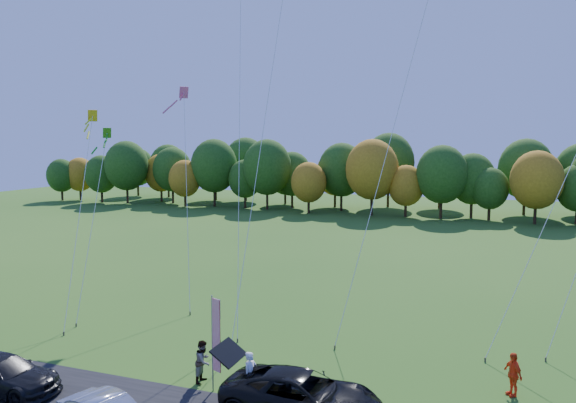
% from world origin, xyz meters
% --- Properties ---
extents(ground, '(160.00, 160.00, 0.00)m').
position_xyz_m(ground, '(0.00, 0.00, 0.00)').
color(ground, '#265516').
extents(tree_line, '(116.00, 12.00, 10.00)m').
position_xyz_m(tree_line, '(0.00, 55.00, 0.00)').
color(tree_line, '#1E4711').
rests_on(tree_line, ground).
extents(black_suv, '(5.99, 2.90, 1.64)m').
position_xyz_m(black_suv, '(3.39, -1.61, 0.82)').
color(black_suv, black).
rests_on(black_suv, ground).
extents(dark_truck_a, '(5.00, 2.15, 1.43)m').
position_xyz_m(dark_truck_a, '(-8.56, -3.85, 0.72)').
color(dark_truck_a, black).
rests_on(dark_truck_a, ground).
extents(person_tailgate_a, '(0.62, 0.78, 1.88)m').
position_xyz_m(person_tailgate_a, '(1.04, -0.94, 0.94)').
color(person_tailgate_a, white).
rests_on(person_tailgate_a, ground).
extents(person_tailgate_b, '(0.73, 0.91, 1.77)m').
position_xyz_m(person_tailgate_b, '(-1.46, -0.22, 0.89)').
color(person_tailgate_b, gray).
rests_on(person_tailgate_b, ground).
extents(person_east, '(0.93, 1.09, 1.75)m').
position_xyz_m(person_east, '(10.62, 2.95, 0.88)').
color(person_east, '#E94015').
rests_on(person_east, ground).
extents(feather_flag, '(0.49, 0.25, 3.96)m').
position_xyz_m(feather_flag, '(-0.49, -0.92, 2.41)').
color(feather_flag, '#999999').
rests_on(feather_flag, ground).
extents(kite_delta_blue, '(6.40, 12.33, 27.67)m').
position_xyz_m(kite_delta_blue, '(-4.51, 10.02, 13.28)').
color(kite_delta_blue, '#4C3F33').
rests_on(kite_delta_blue, ground).
extents(kite_parafoil_orange, '(8.01, 13.27, 33.88)m').
position_xyz_m(kite_parafoil_orange, '(5.72, 11.50, 16.71)').
color(kite_parafoil_orange, '#4C3F33').
rests_on(kite_parafoil_orange, ground).
extents(kite_delta_red, '(2.79, 11.40, 22.91)m').
position_xyz_m(kite_delta_red, '(-2.10, 8.23, 11.78)').
color(kite_delta_red, '#4C3F33').
rests_on(kite_delta_red, ground).
extents(kite_parafoil_rainbow, '(8.65, 8.05, 17.87)m').
position_xyz_m(kite_parafoil_rainbow, '(13.02, 9.86, 8.74)').
color(kite_parafoil_rainbow, '#4C3F33').
rests_on(kite_parafoil_rainbow, ground).
extents(kite_diamond_yellow, '(3.99, 7.55, 12.28)m').
position_xyz_m(kite_diamond_yellow, '(-12.61, 5.60, 5.89)').
color(kite_diamond_yellow, '#4C3F33').
rests_on(kite_diamond_yellow, ground).
extents(kite_diamond_green, '(1.50, 4.90, 11.07)m').
position_xyz_m(kite_diamond_green, '(-11.77, 5.66, 5.44)').
color(kite_diamond_green, '#4C3F33').
rests_on(kite_diamond_green, ground).
extents(kite_diamond_pink, '(4.54, 6.94, 14.01)m').
position_xyz_m(kite_diamond_pink, '(-8.50, 10.53, 6.73)').
color(kite_diamond_pink, '#4C3F33').
rests_on(kite_diamond_pink, ground).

